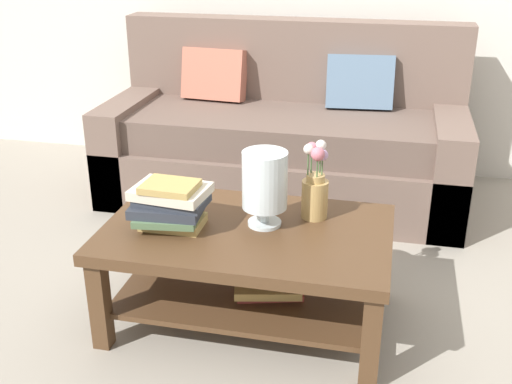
{
  "coord_description": "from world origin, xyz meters",
  "views": [
    {
      "loc": [
        0.55,
        -2.64,
        1.61
      ],
      "look_at": [
        0.0,
        -0.24,
        0.55
      ],
      "focal_mm": 43.86,
      "sensor_mm": 36.0,
      "label": 1
    }
  ],
  "objects_px": {
    "couch": "(284,140)",
    "flower_pitcher": "(315,188)",
    "glass_hurricane_vase": "(265,182)",
    "book_stack_main": "(170,204)",
    "coffee_table": "(249,254)"
  },
  "relations": [
    {
      "from": "book_stack_main",
      "to": "flower_pitcher",
      "type": "bearing_deg",
      "value": 21.59
    },
    {
      "from": "glass_hurricane_vase",
      "to": "book_stack_main",
      "type": "bearing_deg",
      "value": -164.28
    },
    {
      "from": "coffee_table",
      "to": "glass_hurricane_vase",
      "type": "relative_size",
      "value": 3.69
    },
    {
      "from": "book_stack_main",
      "to": "flower_pitcher",
      "type": "distance_m",
      "value": 0.61
    },
    {
      "from": "book_stack_main",
      "to": "glass_hurricane_vase",
      "type": "xyz_separation_m",
      "value": [
        0.37,
        0.11,
        0.09
      ]
    },
    {
      "from": "book_stack_main",
      "to": "glass_hurricane_vase",
      "type": "relative_size",
      "value": 1.0
    },
    {
      "from": "coffee_table",
      "to": "flower_pitcher",
      "type": "bearing_deg",
      "value": 34.27
    },
    {
      "from": "couch",
      "to": "book_stack_main",
      "type": "bearing_deg",
      "value": -98.44
    },
    {
      "from": "couch",
      "to": "flower_pitcher",
      "type": "xyz_separation_m",
      "value": [
        0.35,
        -1.23,
        0.22
      ]
    },
    {
      "from": "coffee_table",
      "to": "flower_pitcher",
      "type": "xyz_separation_m",
      "value": [
        0.25,
        0.17,
        0.26
      ]
    },
    {
      "from": "couch",
      "to": "glass_hurricane_vase",
      "type": "relative_size",
      "value": 6.72
    },
    {
      "from": "couch",
      "to": "coffee_table",
      "type": "xyz_separation_m",
      "value": [
        0.1,
        -1.4,
        -0.04
      ]
    },
    {
      "from": "couch",
      "to": "glass_hurricane_vase",
      "type": "height_order",
      "value": "couch"
    },
    {
      "from": "couch",
      "to": "flower_pitcher",
      "type": "relative_size",
      "value": 6.35
    },
    {
      "from": "couch",
      "to": "flower_pitcher",
      "type": "height_order",
      "value": "couch"
    }
  ]
}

